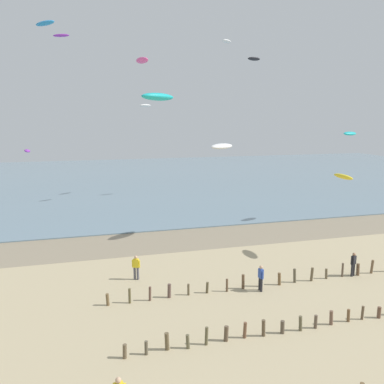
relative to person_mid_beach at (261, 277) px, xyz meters
The scene contains 18 objects.
wet_sand_strip 13.42m from the person_mid_beach, 117.46° to the left, with size 120.00×6.54×0.01m, color gray.
sea 50.54m from the person_mid_beach, 97.02° to the left, with size 160.00×70.00×0.10m, color slate.
groyne_mid 5.14m from the person_mid_beach, 105.73° to the right, with size 16.24×0.36×0.91m.
groyne_far 1.18m from the person_mid_beach, 32.34° to the left, with size 20.02×0.33×1.01m.
person_mid_beach is the anchor object (origin of this frame).
person_left_flank 8.42m from the person_mid_beach, 152.10° to the left, with size 0.53×0.34×1.71m.
person_right_flank 7.31m from the person_mid_beach, ahead, with size 0.53×0.34×1.71m.
kite_aloft_0 36.48m from the person_mid_beach, 67.57° to the left, with size 2.12×0.68×0.34m, color black.
kite_aloft_1 21.75m from the person_mid_beach, 108.95° to the left, with size 2.46×0.79×0.39m, color #E54C99.
kite_aloft_2 26.56m from the person_mid_beach, 131.37° to the left, with size 2.33×0.74×0.37m, color #2384D1.
kite_aloft_3 14.02m from the person_mid_beach, 83.00° to the left, with size 3.08×0.99×0.49m, color white.
kite_aloft_4 13.01m from the person_mid_beach, 156.98° to the left, with size 2.84×0.91×0.45m, color #19B2B7.
kite_aloft_5 11.45m from the person_mid_beach, 26.97° to the left, with size 2.23×0.71×0.36m, color yellow.
kite_aloft_6 38.05m from the person_mid_beach, 74.12° to the left, with size 2.25×0.72×0.36m, color white.
kite_aloft_7 43.56m from the person_mid_beach, 109.27° to the left, with size 2.30×0.74×0.37m, color purple.
kite_aloft_8 38.94m from the person_mid_beach, 117.30° to the left, with size 2.34×0.75×0.37m, color purple.
kite_aloft_9 22.89m from the person_mid_beach, 40.34° to the left, with size 2.22×0.71×0.35m, color #19B2B7.
kite_aloft_10 31.64m from the person_mid_beach, 95.17° to the left, with size 1.89×0.60×0.30m, color white.
Camera 1 is at (-4.35, -7.87, 10.89)m, focal length 36.98 mm.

